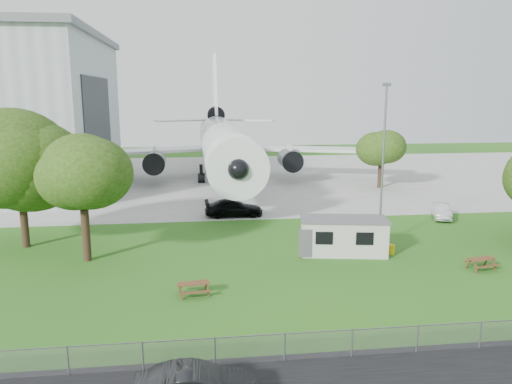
{
  "coord_description": "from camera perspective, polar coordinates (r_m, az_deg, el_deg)",
  "views": [
    {
      "loc": [
        -5.68,
        -28.94,
        11.41
      ],
      "look_at": [
        -1.05,
        8.0,
        4.0
      ],
      "focal_mm": 35.0,
      "sensor_mm": 36.0,
      "label": 1
    }
  ],
  "objects": [
    {
      "name": "car_ne_sedan",
      "position": [
        49.12,
        20.42,
        -2.09
      ],
      "size": [
        2.73,
        4.33,
        1.35
      ],
      "primitive_type": "imported",
      "rotation": [
        0.0,
        0.0,
        -0.35
      ],
      "color": "silver",
      "rests_on": "ground"
    },
    {
      "name": "picnic_east",
      "position": [
        36.39,
        24.28,
        -8.05
      ],
      "size": [
        2.07,
        1.84,
        0.76
      ],
      "primitive_type": null,
      "rotation": [
        0.0,
        0.0,
        0.21
      ],
      "color": "brown",
      "rests_on": "ground"
    },
    {
      "name": "lamp_mast",
      "position": [
        38.17,
        14.28,
        2.76
      ],
      "size": [
        0.16,
        0.16,
        12.0
      ],
      "primitive_type": "cylinder",
      "color": "slate",
      "rests_on": "ground"
    },
    {
      "name": "tree_far_apron",
      "position": [
        62.26,
        14.15,
        5.1
      ],
      "size": [
        5.47,
        5.47,
        7.86
      ],
      "color": "#382619",
      "rests_on": "ground"
    },
    {
      "name": "airliner",
      "position": [
        65.19,
        -3.9,
        5.83
      ],
      "size": [
        46.36,
        47.73,
        17.69
      ],
      "color": "white",
      "rests_on": "ground"
    },
    {
      "name": "site_cabin",
      "position": [
        36.55,
        9.99,
        -4.96
      ],
      "size": [
        6.94,
        3.73,
        2.62
      ],
      "color": "beige",
      "rests_on": "ground"
    },
    {
      "name": "ground",
      "position": [
        31.63,
        3.75,
        -9.92
      ],
      "size": [
        160.0,
        160.0,
        0.0
      ],
      "primitive_type": "plane",
      "color": "#387A1E"
    },
    {
      "name": "fence",
      "position": [
        23.25,
        8.38,
        -18.27
      ],
      "size": [
        58.0,
        0.04,
        1.3
      ],
      "primitive_type": "cube",
      "color": "gray",
      "rests_on": "ground"
    },
    {
      "name": "tree_west_big",
      "position": [
        40.38,
        -25.49,
        3.18
      ],
      "size": [
        9.23,
        9.23,
        11.12
      ],
      "color": "#382619",
      "rests_on": "ground"
    },
    {
      "name": "tree_west_small",
      "position": [
        35.39,
        -19.3,
        2.11
      ],
      "size": [
        6.28,
        6.28,
        9.34
      ],
      "color": "#382619",
      "rests_on": "ground"
    },
    {
      "name": "concrete_apron",
      "position": [
        68.14,
        -2.26,
        1.62
      ],
      "size": [
        120.0,
        46.0,
        0.03
      ],
      "primitive_type": "cube",
      "color": "#B7B7B2",
      "rests_on": "ground"
    },
    {
      "name": "car_apron_van",
      "position": [
        46.86,
        -2.55,
        -1.85
      ],
      "size": [
        5.45,
        2.25,
        1.58
      ],
      "primitive_type": "imported",
      "rotation": [
        0.0,
        0.0,
        1.58
      ],
      "color": "black",
      "rests_on": "ground"
    },
    {
      "name": "picnic_west",
      "position": [
        29.46,
        -7.1,
        -11.63
      ],
      "size": [
        1.98,
        1.72,
        0.76
      ],
      "primitive_type": null,
      "rotation": [
        0.0,
        0.0,
        0.13
      ],
      "color": "brown",
      "rests_on": "ground"
    }
  ]
}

